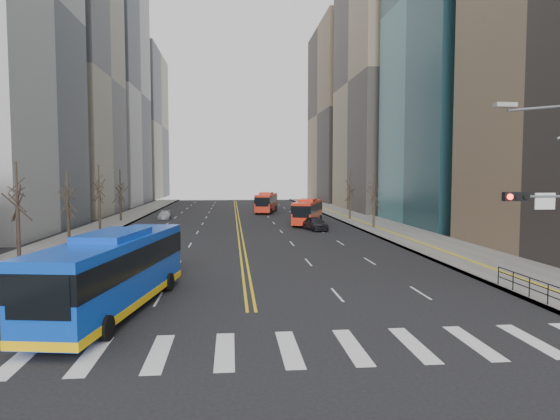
# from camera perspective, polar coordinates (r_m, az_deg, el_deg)

# --- Properties ---
(ground) EXTENTS (220.00, 220.00, 0.00)m
(ground) POSITION_cam_1_polar(r_m,az_deg,el_deg) (18.99, -2.62, -15.69)
(ground) COLOR black
(sidewalk_right) EXTENTS (7.00, 130.00, 0.15)m
(sidewalk_right) POSITION_cam_1_polar(r_m,az_deg,el_deg) (65.80, 10.68, -1.55)
(sidewalk_right) COLOR slate
(sidewalk_right) RESTS_ON ground
(sidewalk_left) EXTENTS (5.00, 130.00, 0.15)m
(sidewalk_left) POSITION_cam_1_polar(r_m,az_deg,el_deg) (65.07, -19.44, -1.77)
(sidewalk_left) COLOR slate
(sidewalk_left) RESTS_ON ground
(crosswalk) EXTENTS (26.70, 4.00, 0.01)m
(crosswalk) POSITION_cam_1_polar(r_m,az_deg,el_deg) (18.99, -2.62, -15.68)
(crosswalk) COLOR silver
(crosswalk) RESTS_ON ground
(centerline) EXTENTS (0.55, 100.00, 0.01)m
(centerline) POSITION_cam_1_polar(r_m,az_deg,el_deg) (73.14, -4.86, -0.99)
(centerline) COLOR gold
(centerline) RESTS_ON ground
(office_towers) EXTENTS (83.00, 134.00, 58.00)m
(office_towers) POSITION_cam_1_polar(r_m,az_deg,el_deg) (88.12, -4.99, 15.49)
(office_towers) COLOR #9C9C9F
(office_towers) RESTS_ON ground
(pedestrian_railing) EXTENTS (0.06, 6.06, 1.02)m
(pedestrian_railing) POSITION_cam_1_polar(r_m,az_deg,el_deg) (28.84, 26.63, -7.56)
(pedestrian_railing) COLOR black
(pedestrian_railing) RESTS_ON sidewalk_right
(street_trees) EXTENTS (35.20, 47.20, 7.60)m
(street_trees) POSITION_cam_1_polar(r_m,az_deg,el_deg) (52.80, -12.42, 2.28)
(street_trees) COLOR #2D221B
(street_trees) RESTS_ON ground
(blue_bus) EXTENTS (4.90, 13.30, 3.77)m
(blue_bus) POSITION_cam_1_polar(r_m,az_deg,el_deg) (24.78, -18.39, -6.47)
(blue_bus) COLOR blue
(blue_bus) RESTS_ON ground
(red_bus_near) EXTENTS (5.50, 10.64, 3.32)m
(red_bus_near) POSITION_cam_1_polar(r_m,az_deg,el_deg) (64.28, 3.19, -0.03)
(red_bus_near) COLOR red
(red_bus_near) RESTS_ON ground
(red_bus_far) EXTENTS (4.64, 11.13, 3.45)m
(red_bus_far) POSITION_cam_1_polar(r_m,az_deg,el_deg) (84.64, -1.56, 1.00)
(red_bus_far) COLOR red
(red_bus_far) RESTS_ON ground
(car_white) EXTENTS (1.64, 3.91, 1.26)m
(car_white) POSITION_cam_1_polar(r_m,az_deg,el_deg) (40.27, -22.33, -4.52)
(car_white) COLOR white
(car_white) RESTS_ON ground
(car_dark_mid) EXTENTS (2.77, 4.89, 1.57)m
(car_dark_mid) POSITION_cam_1_polar(r_m,az_deg,el_deg) (57.77, 4.03, -1.55)
(car_dark_mid) COLOR black
(car_dark_mid) RESTS_ON ground
(car_silver) EXTENTS (1.80, 4.15, 1.19)m
(car_silver) POSITION_cam_1_polar(r_m,az_deg,el_deg) (73.87, -13.06, -0.58)
(car_silver) COLOR #A7A7AD
(car_silver) RESTS_ON ground
(car_dark_far) EXTENTS (2.67, 5.13, 1.38)m
(car_dark_far) POSITION_cam_1_polar(r_m,az_deg,el_deg) (90.11, 2.70, 0.40)
(car_dark_far) COLOR black
(car_dark_far) RESTS_ON ground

